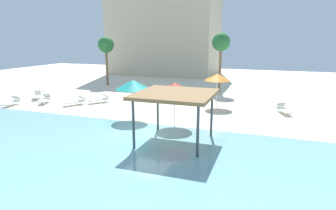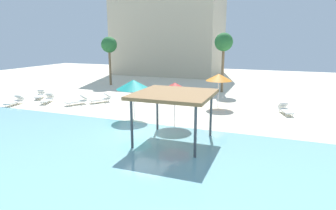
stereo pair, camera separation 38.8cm
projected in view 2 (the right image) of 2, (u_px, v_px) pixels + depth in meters
The scene contains 15 objects.
ground_plane at pixel (147, 131), 17.59m from camera, with size 80.00×80.00×0.00m, color beige.
lagoon_water at pixel (97, 166), 12.80m from camera, with size 44.00×13.50×0.04m, color #7AB7C1.
shade_pavilion at pixel (174, 96), 15.22m from camera, with size 4.06×4.06×2.78m.
beach_umbrella_teal_0 at pixel (133, 85), 19.92m from camera, with size 2.40×2.40×2.80m.
beach_umbrella_red_1 at pixel (175, 87), 18.28m from camera, with size 2.23×2.23×2.86m.
beach_umbrella_orange_3 at pixel (219, 77), 23.44m from camera, with size 2.16×2.16×2.80m.
lounge_chair_1 at pixel (102, 99), 25.70m from camera, with size 1.53×1.92×0.74m.
lounge_chair_2 at pixel (40, 95), 27.38m from camera, with size 1.53×1.92×0.74m.
lounge_chair_3 at pixel (15, 101), 24.70m from camera, with size 0.89×1.97×0.74m.
lounge_chair_4 at pixel (285, 109), 21.72m from camera, with size 1.16×1.99×0.74m.
lounge_chair_5 at pixel (78, 101), 24.84m from camera, with size 1.40×1.96×0.74m.
lounge_chair_6 at pixel (48, 99), 25.58m from camera, with size 1.30×1.98×0.74m.
palm_tree_0 at pixel (109, 46), 34.41m from camera, with size 1.90×1.90×5.85m.
palm_tree_2 at pixel (224, 43), 29.51m from camera, with size 1.90×1.90×6.22m.
hotel_block_0 at pixel (169, 19), 45.57m from camera, with size 16.46×10.23×17.31m, color beige.
Camera 2 is at (7.19, -15.21, 5.56)m, focal length 30.50 mm.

